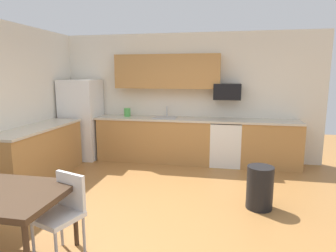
# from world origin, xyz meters

# --- Properties ---
(ground_plane) EXTENTS (12.00, 12.00, 0.00)m
(ground_plane) POSITION_xyz_m (0.00, 0.00, 0.00)
(ground_plane) COLOR #9E6B38
(wall_back) EXTENTS (5.80, 0.10, 2.70)m
(wall_back) POSITION_xyz_m (0.00, 2.65, 1.35)
(wall_back) COLOR silver
(wall_back) RESTS_ON ground
(cabinet_run_back) EXTENTS (2.40, 0.60, 0.90)m
(cabinet_run_back) POSITION_xyz_m (-0.55, 2.30, 0.45)
(cabinet_run_back) COLOR #AD7A42
(cabinet_run_back) RESTS_ON ground
(cabinet_run_back_right) EXTENTS (1.15, 0.60, 0.90)m
(cabinet_run_back_right) POSITION_xyz_m (1.82, 2.30, 0.45)
(cabinet_run_back_right) COLOR #AD7A42
(cabinet_run_back_right) RESTS_ON ground
(cabinet_run_left) EXTENTS (0.60, 2.00, 0.90)m
(cabinet_run_left) POSITION_xyz_m (-2.30, 0.80, 0.45)
(cabinet_run_left) COLOR #AD7A42
(cabinet_run_left) RESTS_ON ground
(countertop_back) EXTENTS (4.80, 0.64, 0.04)m
(countertop_back) POSITION_xyz_m (0.00, 2.30, 0.92)
(countertop_back) COLOR beige
(countertop_back) RESTS_ON cabinet_run_back
(countertop_left) EXTENTS (0.64, 2.00, 0.04)m
(countertop_left) POSITION_xyz_m (-2.30, 0.80, 0.92)
(countertop_left) COLOR beige
(countertop_left) RESTS_ON cabinet_run_left
(upper_cabinets_back) EXTENTS (2.20, 0.34, 0.70)m
(upper_cabinets_back) POSITION_xyz_m (-0.30, 2.43, 1.90)
(upper_cabinets_back) COLOR #AD7A42
(refrigerator) EXTENTS (0.76, 0.70, 1.73)m
(refrigerator) POSITION_xyz_m (-2.18, 2.22, 0.86)
(refrigerator) COLOR white
(refrigerator) RESTS_ON ground
(oven_range) EXTENTS (0.60, 0.60, 0.91)m
(oven_range) POSITION_xyz_m (0.95, 2.30, 0.46)
(oven_range) COLOR white
(oven_range) RESTS_ON ground
(microwave) EXTENTS (0.54, 0.36, 0.32)m
(microwave) POSITION_xyz_m (0.95, 2.40, 1.50)
(microwave) COLOR black
(sink_basin) EXTENTS (0.48, 0.40, 0.14)m
(sink_basin) POSITION_xyz_m (-0.31, 2.30, 0.88)
(sink_basin) COLOR #A5A8AD
(sink_basin) RESTS_ON countertop_back
(sink_faucet) EXTENTS (0.02, 0.02, 0.24)m
(sink_faucet) POSITION_xyz_m (-0.31, 2.48, 1.04)
(sink_faucet) COLOR #B2B5BA
(sink_faucet) RESTS_ON countertop_back
(chair_near_table) EXTENTS (0.51, 0.51, 0.85)m
(chair_near_table) POSITION_xyz_m (-0.65, -1.17, 0.50)
(chair_near_table) COLOR white
(chair_near_table) RESTS_ON ground
(trash_bin) EXTENTS (0.36, 0.36, 0.60)m
(trash_bin) POSITION_xyz_m (1.42, 0.34, 0.30)
(trash_bin) COLOR black
(trash_bin) RESTS_ON ground
(kettle) EXTENTS (0.14, 0.14, 0.20)m
(kettle) POSITION_xyz_m (-1.17, 2.35, 1.02)
(kettle) COLOR #4CA54C
(kettle) RESTS_ON countertop_back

